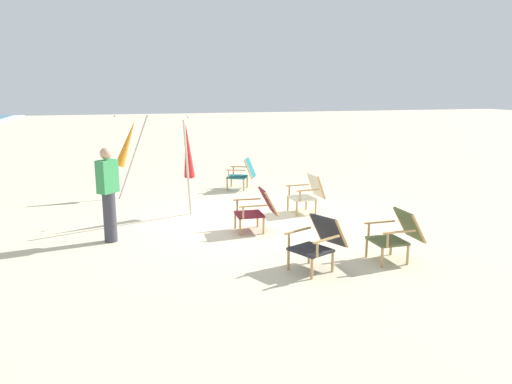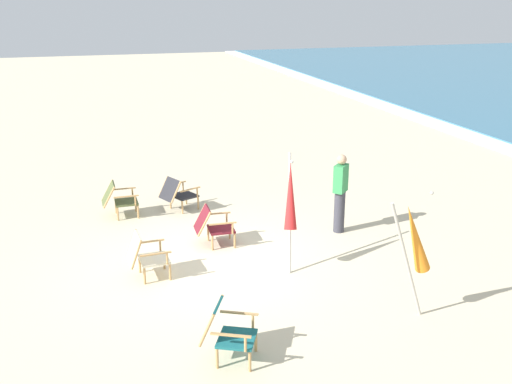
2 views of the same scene
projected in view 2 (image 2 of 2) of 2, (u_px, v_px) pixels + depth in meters
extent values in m
plane|color=beige|center=(219.00, 261.00, 10.92)|extent=(80.00, 80.00, 0.00)
cube|color=#196066|center=(237.00, 339.00, 7.88)|extent=(0.68, 0.66, 0.04)
cube|color=#196066|center=(211.00, 320.00, 7.86)|extent=(0.55, 0.43, 0.49)
cylinder|color=tan|center=(256.00, 341.00, 8.12)|extent=(0.04, 0.04, 0.32)
cylinder|color=tan|center=(250.00, 361.00, 7.68)|extent=(0.04, 0.04, 0.32)
cylinder|color=tan|center=(225.00, 338.00, 8.19)|extent=(0.04, 0.04, 0.32)
cylinder|color=tan|center=(217.00, 358.00, 7.75)|extent=(0.04, 0.04, 0.32)
cube|color=tan|center=(239.00, 313.00, 8.08)|extent=(0.27, 0.49, 0.02)
cylinder|color=tan|center=(253.00, 321.00, 8.08)|extent=(0.04, 0.04, 0.22)
cube|color=tan|center=(231.00, 335.00, 7.55)|extent=(0.27, 0.49, 0.02)
cylinder|color=tan|center=(245.00, 344.00, 7.56)|extent=(0.04, 0.04, 0.22)
cylinder|color=tan|center=(216.00, 311.00, 8.10)|extent=(0.14, 0.23, 0.50)
cylinder|color=tan|center=(207.00, 331.00, 7.62)|extent=(0.14, 0.23, 0.50)
cube|color=#515B33|center=(126.00, 202.00, 13.04)|extent=(0.52, 0.48, 0.04)
cube|color=#515B33|center=(108.00, 194.00, 12.87)|extent=(0.50, 0.29, 0.47)
cylinder|color=tan|center=(136.00, 205.00, 13.37)|extent=(0.04, 0.04, 0.32)
cylinder|color=tan|center=(138.00, 211.00, 12.94)|extent=(0.04, 0.04, 0.32)
cylinder|color=tan|center=(116.00, 206.00, 13.24)|extent=(0.04, 0.04, 0.32)
cylinder|color=tan|center=(118.00, 213.00, 12.82)|extent=(0.04, 0.04, 0.32)
cube|color=tan|center=(124.00, 189.00, 13.22)|extent=(0.04, 0.53, 0.02)
cylinder|color=tan|center=(132.00, 193.00, 13.31)|extent=(0.04, 0.04, 0.22)
cube|color=tan|center=(126.00, 197.00, 12.71)|extent=(0.04, 0.53, 0.02)
cylinder|color=tan|center=(135.00, 201.00, 12.80)|extent=(0.04, 0.04, 0.22)
cylinder|color=tan|center=(107.00, 190.00, 13.10)|extent=(0.04, 0.29, 0.47)
cylinder|color=tan|center=(109.00, 197.00, 12.64)|extent=(0.04, 0.29, 0.47)
cube|color=#28282D|center=(184.00, 195.00, 13.46)|extent=(0.67, 0.65, 0.04)
cube|color=#28282D|center=(170.00, 189.00, 13.16)|extent=(0.57, 0.47, 0.46)
cylinder|color=tan|center=(186.00, 198.00, 13.81)|extent=(0.04, 0.04, 0.32)
cylinder|color=tan|center=(198.00, 203.00, 13.48)|extent=(0.04, 0.04, 0.32)
cylinder|color=tan|center=(171.00, 202.00, 13.55)|extent=(0.04, 0.04, 0.32)
cylinder|color=tan|center=(182.00, 207.00, 13.21)|extent=(0.04, 0.04, 0.32)
cube|color=tan|center=(176.00, 184.00, 13.58)|extent=(0.25, 0.50, 0.02)
cylinder|color=tan|center=(183.00, 186.00, 13.73)|extent=(0.04, 0.04, 0.22)
cube|color=tan|center=(190.00, 189.00, 13.18)|extent=(0.25, 0.50, 0.02)
cylinder|color=tan|center=(197.00, 192.00, 13.33)|extent=(0.04, 0.04, 0.22)
cylinder|color=tan|center=(163.00, 187.00, 13.34)|extent=(0.16, 0.29, 0.47)
cylinder|color=tan|center=(176.00, 192.00, 12.98)|extent=(0.16, 0.29, 0.47)
cube|color=beige|center=(154.00, 259.00, 10.23)|extent=(0.55, 0.51, 0.04)
cube|color=beige|center=(134.00, 249.00, 10.05)|extent=(0.51, 0.24, 0.50)
cylinder|color=tan|center=(164.00, 260.00, 10.56)|extent=(0.04, 0.04, 0.32)
cylinder|color=tan|center=(170.00, 271.00, 10.15)|extent=(0.04, 0.04, 0.32)
cylinder|color=tan|center=(140.00, 264.00, 10.42)|extent=(0.04, 0.04, 0.32)
cylinder|color=tan|center=(145.00, 275.00, 10.00)|extent=(0.04, 0.04, 0.32)
cube|color=tan|center=(149.00, 242.00, 10.41)|extent=(0.07, 0.53, 0.02)
cylinder|color=tan|center=(160.00, 246.00, 10.50)|extent=(0.04, 0.04, 0.22)
cube|color=tan|center=(156.00, 254.00, 9.91)|extent=(0.07, 0.53, 0.02)
cylinder|color=tan|center=(167.00, 258.00, 10.00)|extent=(0.04, 0.04, 0.22)
cylinder|color=tan|center=(131.00, 243.00, 10.27)|extent=(0.05, 0.22, 0.50)
cylinder|color=tan|center=(136.00, 255.00, 9.82)|extent=(0.05, 0.22, 0.50)
cube|color=maroon|center=(221.00, 229.00, 11.55)|extent=(0.54, 0.50, 0.04)
cube|color=maroon|center=(202.00, 220.00, 11.39)|extent=(0.51, 0.30, 0.47)
cylinder|color=tan|center=(230.00, 231.00, 11.87)|extent=(0.04, 0.04, 0.32)
cylinder|color=tan|center=(235.00, 240.00, 11.44)|extent=(0.04, 0.04, 0.32)
cylinder|color=tan|center=(208.00, 233.00, 11.77)|extent=(0.04, 0.04, 0.32)
cylinder|color=tan|center=(212.00, 242.00, 11.34)|extent=(0.04, 0.04, 0.32)
cube|color=tan|center=(217.00, 213.00, 11.73)|extent=(0.06, 0.53, 0.02)
cylinder|color=tan|center=(227.00, 218.00, 11.81)|extent=(0.04, 0.04, 0.22)
cube|color=tan|center=(223.00, 224.00, 11.22)|extent=(0.06, 0.53, 0.02)
cylinder|color=tan|center=(233.00, 228.00, 11.30)|extent=(0.04, 0.04, 0.22)
cylinder|color=tan|center=(200.00, 215.00, 11.63)|extent=(0.05, 0.28, 0.48)
cylinder|color=tan|center=(204.00, 224.00, 11.16)|extent=(0.05, 0.28, 0.48)
cylinder|color=#B7B2A8|center=(407.00, 262.00, 8.60)|extent=(0.28, 0.81, 1.96)
cone|color=orange|center=(416.00, 238.00, 8.56)|extent=(0.39, 0.67, 1.15)
sphere|color=#B7B2A8|center=(432.00, 193.00, 8.50)|extent=(0.06, 0.06, 0.06)
cylinder|color=#B7B2A8|center=(290.00, 213.00, 10.42)|extent=(0.62, 0.23, 2.03)
cone|color=red|center=(290.00, 196.00, 10.21)|extent=(0.58, 0.37, 1.17)
sphere|color=#B7B2A8|center=(292.00, 162.00, 9.82)|extent=(0.06, 0.06, 0.06)
cylinder|color=#383842|center=(339.00, 212.00, 12.14)|extent=(0.22, 0.22, 0.86)
cube|color=#338C4C|center=(341.00, 178.00, 11.92)|extent=(0.38, 0.38, 0.56)
sphere|color=tan|center=(342.00, 159.00, 11.80)|extent=(0.20, 0.20, 0.20)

